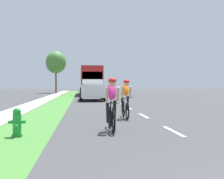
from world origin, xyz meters
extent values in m
plane|color=#424244|center=(0.00, 20.00, 0.00)|extent=(120.00, 120.00, 0.00)
cube|color=#478438|center=(-4.41, 20.00, 0.00)|extent=(1.80, 70.00, 0.01)
cube|color=#B2ADA3|center=(-5.98, 20.00, 0.00)|extent=(1.35, 70.00, 0.10)
cube|color=white|center=(0.00, 6.00, 0.00)|extent=(0.12, 1.80, 0.01)
cube|color=white|center=(0.00, 10.00, 0.00)|extent=(0.12, 1.80, 0.01)
cube|color=white|center=(0.00, 14.00, 0.00)|extent=(0.12, 1.80, 0.01)
cube|color=white|center=(0.00, 18.00, 0.00)|extent=(0.12, 1.80, 0.01)
cube|color=white|center=(0.00, 22.00, 0.00)|extent=(0.12, 1.80, 0.01)
cube|color=white|center=(0.00, 26.00, 0.00)|extent=(0.12, 1.80, 0.01)
cube|color=white|center=(0.00, 30.00, 0.00)|extent=(0.12, 1.80, 0.01)
cube|color=white|center=(0.00, 34.00, 0.00)|extent=(0.12, 1.80, 0.01)
cube|color=white|center=(0.00, 38.00, 0.00)|extent=(0.12, 1.80, 0.01)
cube|color=white|center=(0.00, 42.00, 0.00)|extent=(0.12, 1.80, 0.01)
cube|color=white|center=(0.00, 46.00, 0.00)|extent=(0.12, 1.80, 0.01)
cube|color=white|center=(0.00, 50.00, 0.00)|extent=(0.12, 1.80, 0.01)
cylinder|color=#1E8C33|center=(-4.41, 5.64, 0.03)|extent=(0.28, 0.28, 0.06)
cylinder|color=#1E8C33|center=(-4.41, 5.64, 0.34)|extent=(0.22, 0.22, 0.55)
sphere|color=#1E8C33|center=(-4.41, 5.64, 0.66)|extent=(0.21, 0.21, 0.21)
cylinder|color=#1E8C33|center=(-4.57, 5.64, 0.39)|extent=(0.12, 0.09, 0.09)
cylinder|color=#1E8C33|center=(-4.25, 5.64, 0.39)|extent=(0.12, 0.09, 0.09)
cylinder|color=#1E8C33|center=(-4.41, 5.47, 0.31)|extent=(0.11, 0.14, 0.11)
torus|color=black|center=(-1.81, 6.86, 0.34)|extent=(0.06, 0.68, 0.68)
torus|color=black|center=(-1.81, 5.82, 0.34)|extent=(0.06, 0.68, 0.68)
cylinder|color=black|center=(-1.81, 6.24, 0.52)|extent=(0.04, 0.59, 0.43)
cylinder|color=black|center=(-1.81, 6.52, 0.62)|extent=(0.04, 0.04, 0.55)
cylinder|color=black|center=(-1.81, 6.29, 0.85)|extent=(0.03, 0.55, 0.03)
cylinder|color=black|center=(-1.81, 5.84, 0.86)|extent=(0.42, 0.02, 0.02)
ellipsoid|color=#CC2D8C|center=(-1.81, 6.36, 1.18)|extent=(0.30, 0.54, 0.63)
sphere|color=tan|center=(-1.81, 6.08, 1.42)|extent=(0.20, 0.20, 0.20)
ellipsoid|color=red|center=(-1.81, 6.08, 1.50)|extent=(0.24, 0.28, 0.16)
cylinder|color=tan|center=(-1.97, 6.08, 1.10)|extent=(0.07, 0.26, 0.45)
cylinder|color=tan|center=(-1.65, 6.08, 1.10)|extent=(0.07, 0.26, 0.45)
cylinder|color=black|center=(-1.91, 6.44, 0.52)|extent=(0.10, 0.30, 0.60)
cylinder|color=black|center=(-1.71, 6.39, 0.62)|extent=(0.10, 0.25, 0.61)
torus|color=black|center=(-0.93, 9.78, 0.34)|extent=(0.06, 0.68, 0.68)
torus|color=black|center=(-0.93, 8.74, 0.34)|extent=(0.06, 0.68, 0.68)
cylinder|color=silver|center=(-0.93, 9.16, 0.52)|extent=(0.04, 0.59, 0.43)
cylinder|color=silver|center=(-0.93, 9.44, 0.62)|extent=(0.04, 0.04, 0.55)
cylinder|color=silver|center=(-0.93, 9.21, 0.85)|extent=(0.03, 0.55, 0.03)
cylinder|color=black|center=(-0.93, 8.76, 0.86)|extent=(0.42, 0.02, 0.02)
ellipsoid|color=orange|center=(-0.93, 9.28, 1.18)|extent=(0.30, 0.54, 0.63)
sphere|color=tan|center=(-0.93, 9.00, 1.42)|extent=(0.20, 0.20, 0.20)
ellipsoid|color=red|center=(-0.93, 9.00, 1.50)|extent=(0.24, 0.28, 0.16)
cylinder|color=tan|center=(-1.09, 9.00, 1.10)|extent=(0.07, 0.26, 0.45)
cylinder|color=tan|center=(-0.77, 9.00, 1.10)|extent=(0.07, 0.26, 0.45)
cylinder|color=black|center=(-1.03, 9.36, 0.52)|extent=(0.10, 0.30, 0.60)
cylinder|color=black|center=(-0.83, 9.31, 0.62)|extent=(0.10, 0.25, 0.61)
cube|color=silver|center=(-1.83, 21.82, 0.81)|extent=(1.90, 4.70, 1.00)
cube|color=silver|center=(-1.83, 22.02, 1.53)|extent=(1.71, 2.91, 0.52)
cube|color=#1E2833|center=(-1.83, 20.76, 1.41)|extent=(1.56, 0.08, 0.44)
cylinder|color=black|center=(-2.78, 20.41, 0.36)|extent=(0.25, 0.72, 0.72)
cylinder|color=black|center=(-0.88, 20.41, 0.36)|extent=(0.25, 0.72, 0.72)
cylinder|color=black|center=(-2.78, 23.23, 0.36)|extent=(0.25, 0.72, 0.72)
cylinder|color=black|center=(-0.88, 23.23, 0.36)|extent=(0.25, 0.72, 0.72)
cube|color=red|center=(-1.58, 34.44, 1.93)|extent=(2.50, 11.60, 3.10)
cube|color=#1E2833|center=(-1.58, 34.44, 2.33)|extent=(2.52, 10.67, 0.64)
cube|color=#1E2833|center=(-1.58, 28.67, 2.18)|extent=(2.25, 0.06, 1.20)
cylinder|color=black|center=(-2.83, 30.67, 0.48)|extent=(0.28, 0.96, 0.96)
cylinder|color=black|center=(-0.33, 30.67, 0.48)|extent=(0.28, 0.96, 0.96)
cylinder|color=black|center=(-2.83, 37.63, 0.48)|extent=(0.28, 0.96, 0.96)
cylinder|color=black|center=(-0.33, 37.63, 0.48)|extent=(0.28, 0.96, 0.96)
cube|color=maroon|center=(-1.61, 52.18, 0.64)|extent=(1.76, 4.30, 0.76)
cube|color=maroon|center=(-1.61, 52.33, 1.26)|extent=(1.55, 2.24, 0.52)
cube|color=#1E2833|center=(-1.61, 51.37, 1.24)|extent=(1.44, 0.08, 0.44)
cylinder|color=black|center=(-2.49, 50.85, 0.32)|extent=(0.22, 0.64, 0.64)
cylinder|color=black|center=(-0.73, 50.85, 0.32)|extent=(0.22, 0.64, 0.64)
cylinder|color=black|center=(-2.49, 53.52, 0.32)|extent=(0.22, 0.64, 0.64)
cylinder|color=black|center=(-0.73, 53.52, 0.32)|extent=(0.22, 0.64, 0.64)
cylinder|color=brown|center=(-6.79, 42.08, 1.78)|extent=(0.24, 0.24, 3.56)
ellipsoid|color=#478438|center=(-6.79, 42.08, 4.82)|extent=(3.16, 3.16, 3.47)
camera|label=1|loc=(-2.68, -1.88, 1.39)|focal=44.22mm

